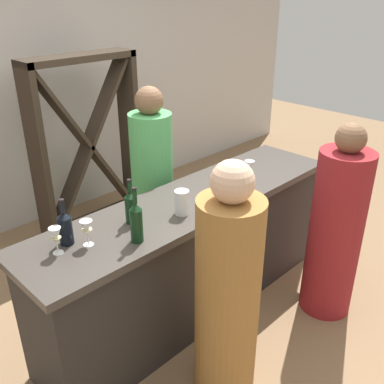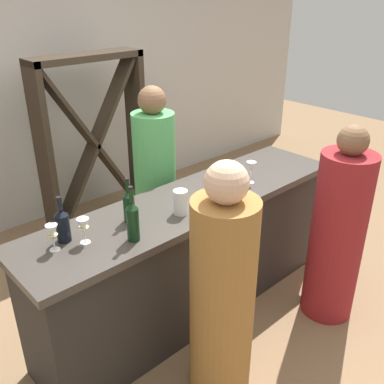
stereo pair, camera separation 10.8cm
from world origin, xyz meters
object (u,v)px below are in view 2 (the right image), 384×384
at_px(wine_bottle_second_left_dark_green, 133,220).
at_px(person_right_guest, 156,193).
at_px(wine_bottle_center_dark_green, 129,205).
at_px(wine_glass_near_right, 83,227).
at_px(person_left_guest, 337,234).
at_px(wine_glass_far_left, 52,234).
at_px(water_pitcher, 180,202).
at_px(wine_bottle_leftmost_near_black, 63,224).
at_px(wine_glass_near_left, 251,168).
at_px(person_center_guest, 222,296).
at_px(wine_rack, 94,144).
at_px(wine_glass_near_center, 227,178).

xyz_separation_m(wine_bottle_second_left_dark_green, person_right_guest, (0.73, 0.73, -0.32)).
xyz_separation_m(wine_bottle_center_dark_green, wine_glass_near_right, (-0.33, -0.03, -0.01)).
bearing_deg(person_left_guest, wine_glass_near_right, 69.87).
height_order(person_left_guest, person_right_guest, person_right_guest).
bearing_deg(wine_glass_near_right, wine_glass_far_left, 165.01).
bearing_deg(water_pitcher, wine_bottle_leftmost_near_black, 163.63).
bearing_deg(wine_bottle_second_left_dark_green, wine_bottle_center_dark_green, 60.40).
bearing_deg(wine_glass_near_left, wine_glass_near_right, 175.57).
xyz_separation_m(wine_bottle_second_left_dark_green, person_center_guest, (0.24, -0.48, -0.38)).
bearing_deg(wine_glass_near_left, wine_bottle_second_left_dark_green, -176.77).
bearing_deg(wine_bottle_leftmost_near_black, person_center_guest, -54.16).
bearing_deg(wine_glass_far_left, wine_rack, 52.96).
relative_size(wine_glass_near_left, person_left_guest, 0.11).
bearing_deg(wine_bottle_second_left_dark_green, water_pitcher, 7.69).
bearing_deg(person_left_guest, water_pitcher, 61.78).
xyz_separation_m(wine_rack, wine_bottle_center_dark_green, (-0.72, -1.62, 0.20)).
bearing_deg(wine_bottle_second_left_dark_green, wine_rack, 65.45).
distance_m(wine_bottle_leftmost_near_black, person_right_guest, 1.16).
height_order(wine_bottle_center_dark_green, person_center_guest, person_center_guest).
height_order(wine_rack, wine_glass_near_center, wine_rack).
height_order(wine_bottle_leftmost_near_black, wine_bottle_center_dark_green, wine_bottle_center_dark_green).
xyz_separation_m(wine_bottle_second_left_dark_green, water_pitcher, (0.40, 0.05, -0.05)).
distance_m(wine_bottle_leftmost_near_black, wine_bottle_second_left_dark_green, 0.39).
relative_size(wine_bottle_second_left_dark_green, person_right_guest, 0.21).
distance_m(wine_rack, wine_bottle_center_dark_green, 1.78).
bearing_deg(wine_glass_near_right, person_center_guest, -54.44).
relative_size(wine_glass_near_right, person_right_guest, 0.10).
relative_size(wine_bottle_second_left_dark_green, water_pitcher, 2.08).
bearing_deg(wine_bottle_center_dark_green, wine_glass_near_center, -7.90).
xyz_separation_m(wine_bottle_leftmost_near_black, wine_glass_near_right, (0.07, -0.10, -0.00)).
bearing_deg(wine_bottle_center_dark_green, person_left_guest, -30.77).
bearing_deg(wine_glass_near_left, water_pitcher, -179.40).
height_order(wine_bottle_second_left_dark_green, wine_glass_near_right, wine_bottle_second_left_dark_green).
height_order(wine_bottle_center_dark_green, wine_glass_near_left, wine_bottle_center_dark_green).
bearing_deg(wine_glass_near_right, wine_glass_near_center, -3.97).
height_order(wine_bottle_second_left_dark_green, wine_glass_far_left, wine_bottle_second_left_dark_green).
relative_size(wine_bottle_leftmost_near_black, wine_glass_near_left, 1.69).
bearing_deg(wine_glass_near_left, person_left_guest, -67.08).
relative_size(wine_rack, wine_glass_near_right, 10.99).
bearing_deg(wine_glass_near_left, wine_glass_near_center, 173.38).
xyz_separation_m(wine_bottle_leftmost_near_black, wine_glass_near_center, (1.16, -0.17, -0.00)).
distance_m(wine_rack, person_right_guest, 1.09).
bearing_deg(wine_glass_near_right, wine_rack, 57.52).
height_order(wine_bottle_center_dark_green, person_right_guest, person_right_guest).
relative_size(wine_glass_near_left, wine_glass_far_left, 1.04).
distance_m(wine_rack, person_center_guest, 2.37).
bearing_deg(wine_glass_near_left, wine_glass_far_left, 174.38).
distance_m(wine_bottle_second_left_dark_green, wine_glass_far_left, 0.44).
height_order(wine_bottle_center_dark_green, wine_glass_far_left, wine_bottle_center_dark_green).
relative_size(wine_glass_far_left, person_right_guest, 0.10).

